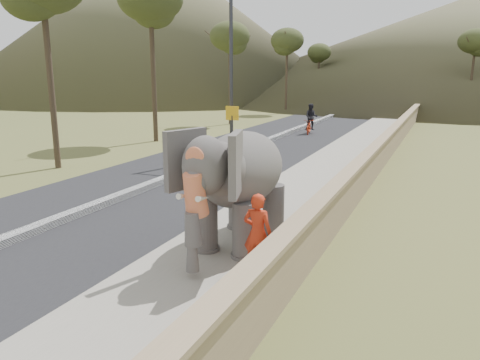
% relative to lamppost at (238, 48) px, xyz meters
% --- Properties ---
extents(ground, '(160.00, 160.00, 0.00)m').
position_rel_lamppost_xyz_m(ground, '(4.69, -11.74, -4.87)').
color(ground, olive).
rests_on(ground, ground).
extents(road, '(7.00, 120.00, 0.03)m').
position_rel_lamppost_xyz_m(road, '(-0.31, -1.74, -4.86)').
color(road, black).
rests_on(road, ground).
extents(median, '(0.35, 120.00, 0.22)m').
position_rel_lamppost_xyz_m(median, '(-0.31, -1.74, -4.76)').
color(median, black).
rests_on(median, ground).
extents(walkway, '(3.00, 120.00, 0.15)m').
position_rel_lamppost_xyz_m(walkway, '(4.69, -1.74, -4.80)').
color(walkway, '#9E9687').
rests_on(walkway, ground).
extents(parapet, '(0.30, 120.00, 1.10)m').
position_rel_lamppost_xyz_m(parapet, '(6.34, -1.74, -4.32)').
color(parapet, tan).
rests_on(parapet, ground).
extents(lamppost, '(1.76, 0.36, 8.00)m').
position_rel_lamppost_xyz_m(lamppost, '(0.00, 0.00, 0.00)').
color(lamppost, '#333438').
rests_on(lamppost, ground).
extents(signboard, '(0.60, 0.08, 2.40)m').
position_rel_lamppost_xyz_m(signboard, '(0.19, -0.99, -3.23)').
color(signboard, '#2D2D33').
rests_on(signboard, ground).
extents(hill_left, '(60.00, 60.00, 22.00)m').
position_rel_lamppost_xyz_m(hill_left, '(-33.31, 43.26, 6.13)').
color(hill_left, brown).
rests_on(hill_left, ground).
extents(hill_far, '(80.00, 80.00, 14.00)m').
position_rel_lamppost_xyz_m(hill_far, '(9.69, 58.26, 2.13)').
color(hill_far, brown).
rests_on(hill_far, ground).
extents(elephant_and_man, '(2.18, 3.65, 2.62)m').
position_rel_lamppost_xyz_m(elephant_and_man, '(4.71, -10.27, -3.42)').
color(elephant_and_man, '#625C58').
rests_on(elephant_and_man, ground).
extents(motorcyclist, '(1.03, 1.84, 1.88)m').
position_rel_lamppost_xyz_m(motorcyclist, '(0.88, 9.07, -4.14)').
color(motorcyclist, '#9C260E').
rests_on(motorcyclist, ground).
extents(trees, '(47.45, 42.44, 9.16)m').
position_rel_lamppost_xyz_m(trees, '(5.97, 14.48, -0.99)').
color(trees, '#473828').
rests_on(trees, ground).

